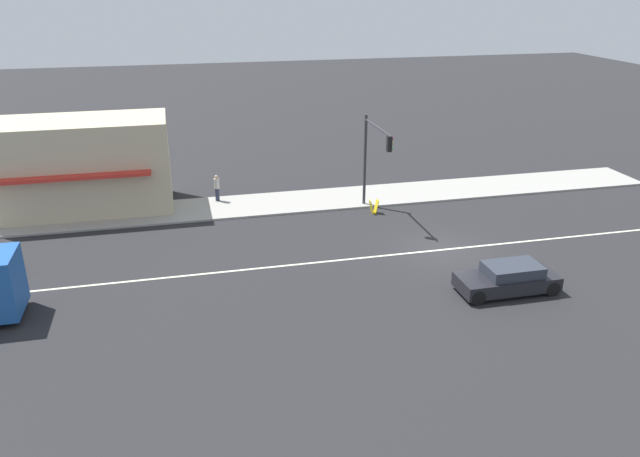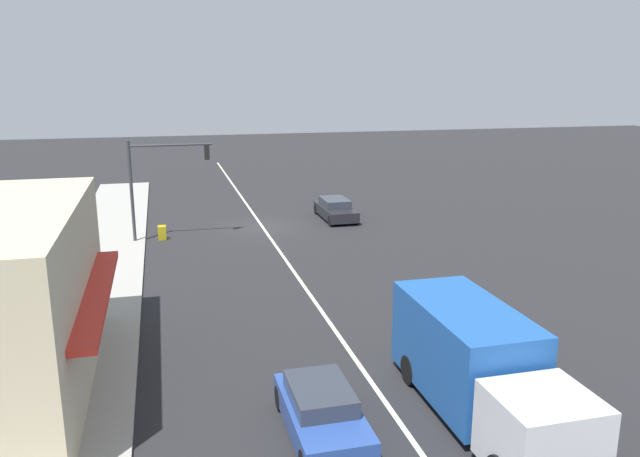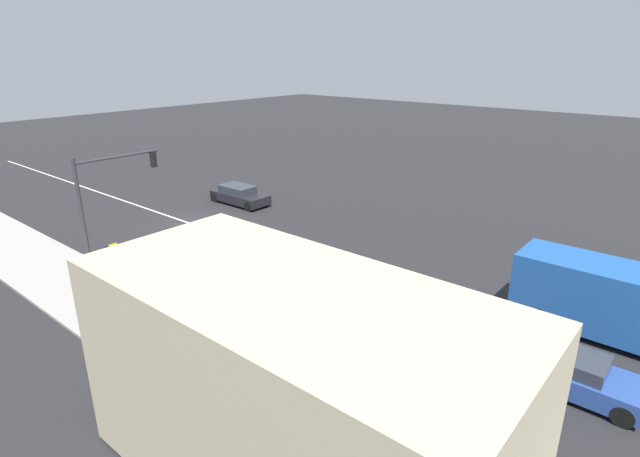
# 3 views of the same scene
# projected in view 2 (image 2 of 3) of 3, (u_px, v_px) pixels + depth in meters

# --- Properties ---
(ground_plane) EXTENTS (160.00, 160.00, 0.00)m
(ground_plane) POSITION_uv_depth(u_px,v_px,m) (344.00, 344.00, 21.88)
(ground_plane) COLOR #232326
(sidewalk_right) EXTENTS (4.00, 73.00, 0.12)m
(sidewalk_right) POSITION_uv_depth(u_px,v_px,m) (70.00, 379.00, 19.23)
(sidewalk_right) COLOR #9E9B93
(sidewalk_right) RESTS_ON ground
(lane_marking_center) EXTENTS (0.16, 60.00, 0.01)m
(lane_marking_center) POSITION_uv_depth(u_px,v_px,m) (262.00, 226.00, 38.81)
(lane_marking_center) COLOR beige
(lane_marking_center) RESTS_ON ground
(traffic_signal_main) EXTENTS (4.59, 0.34, 5.60)m
(traffic_signal_main) POSITION_uv_depth(u_px,v_px,m) (157.00, 173.00, 34.51)
(traffic_signal_main) COLOR #333338
(traffic_signal_main) RESTS_ON sidewalk_right
(pedestrian) EXTENTS (0.34, 0.34, 1.69)m
(pedestrian) POSITION_uv_depth(u_px,v_px,m) (61.00, 277.00, 25.89)
(pedestrian) COLOR #282D42
(pedestrian) RESTS_ON sidewalk_right
(warning_aframe_sign) EXTENTS (0.45, 0.53, 0.84)m
(warning_aframe_sign) POSITION_uv_depth(u_px,v_px,m) (162.00, 233.00, 35.50)
(warning_aframe_sign) COLOR yellow
(warning_aframe_sign) RESTS_ON ground
(delivery_truck) EXTENTS (2.44, 7.50, 2.87)m
(delivery_truck) POSITION_uv_depth(u_px,v_px,m) (479.00, 366.00, 16.98)
(delivery_truck) COLOR silver
(delivery_truck) RESTS_ON ground
(sedan_dark) EXTENTS (1.89, 4.52, 1.32)m
(sedan_dark) POSITION_uv_depth(u_px,v_px,m) (335.00, 209.00, 40.72)
(sedan_dark) COLOR black
(sedan_dark) RESTS_ON ground
(coupe_blue) EXTENTS (1.82, 4.05, 1.33)m
(coupe_blue) POSITION_uv_depth(u_px,v_px,m) (321.00, 412.00, 16.24)
(coupe_blue) COLOR #284793
(coupe_blue) RESTS_ON ground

